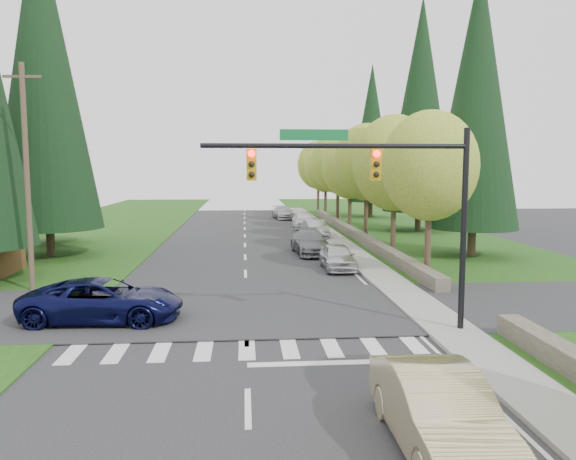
{
  "coord_description": "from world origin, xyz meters",
  "views": [
    {
      "loc": [
        -0.05,
        -13.42,
        5.5
      ],
      "look_at": [
        1.86,
        10.86,
        2.8
      ],
      "focal_mm": 35.0,
      "sensor_mm": 36.0,
      "label": 1
    }
  ],
  "objects": [
    {
      "name": "parked_car_c",
      "position": [
        5.6,
        30.56,
        0.69
      ],
      "size": [
        1.89,
        4.34,
        1.39
      ],
      "primitive_type": "imported",
      "rotation": [
        0.0,
        0.0,
        0.1
      ],
      "color": "#B7B7BC",
      "rests_on": "ground"
    },
    {
      "name": "decid_tree_0",
      "position": [
        9.2,
        14.0,
        5.6
      ],
      "size": [
        4.8,
        4.8,
        8.37
      ],
      "color": "#38281C",
      "rests_on": "ground"
    },
    {
      "name": "sedan_champagne",
      "position": [
        3.69,
        -3.25,
        0.79
      ],
      "size": [
        1.7,
        4.83,
        1.59
      ],
      "primitive_type": "imported",
      "rotation": [
        0.0,
        0.0,
        0.0
      ],
      "color": "beige",
      "rests_on": "ground"
    },
    {
      "name": "decid_tree_4",
      "position": [
        9.3,
        42.0,
        6.06
      ],
      "size": [
        5.4,
        5.4,
        9.18
      ],
      "color": "#38281C",
      "rests_on": "ground"
    },
    {
      "name": "grass_east",
      "position": [
        13.0,
        20.0,
        0.03
      ],
      "size": [
        14.0,
        110.0,
        0.06
      ],
      "primitive_type": "cube",
      "color": "#204412",
      "rests_on": "ground"
    },
    {
      "name": "decid_tree_6",
      "position": [
        9.2,
        56.0,
        5.86
      ],
      "size": [
        5.2,
        5.2,
        8.86
      ],
      "color": "#38281C",
      "rests_on": "ground"
    },
    {
      "name": "parked_car_d",
      "position": [
        5.34,
        36.65,
        0.81
      ],
      "size": [
        1.92,
        4.77,
        1.62
      ],
      "primitive_type": "imported",
      "rotation": [
        0.0,
        0.0,
        0.0
      ],
      "color": "silver",
      "rests_on": "ground"
    },
    {
      "name": "traffic_signal",
      "position": [
        4.37,
        4.5,
        4.98
      ],
      "size": [
        8.7,
        0.37,
        6.8
      ],
      "color": "black",
      "rests_on": "ground"
    },
    {
      "name": "sidewalk_east",
      "position": [
        6.9,
        22.0,
        0.07
      ],
      "size": [
        1.8,
        80.0,
        0.13
      ],
      "primitive_type": "cube",
      "color": "gray",
      "rests_on": "ground"
    },
    {
      "name": "conifer_e_c",
      "position": [
        14.0,
        48.0,
        9.29
      ],
      "size": [
        5.1,
        5.1,
        16.8
      ],
      "color": "#38281C",
      "rests_on": "ground"
    },
    {
      "name": "conifer_w_e",
      "position": [
        -14.0,
        28.0,
        10.29
      ],
      "size": [
        5.78,
        5.78,
        18.8
      ],
      "color": "#38281C",
      "rests_on": "ground"
    },
    {
      "name": "parked_car_e",
      "position": [
        4.2,
        46.97,
        0.67
      ],
      "size": [
        2.45,
        4.83,
        1.34
      ],
      "primitive_type": "imported",
      "rotation": [
        0.0,
        0.0,
        0.13
      ],
      "color": "#A7A7AB",
      "rests_on": "ground"
    },
    {
      "name": "conifer_e_b",
      "position": [
        15.0,
        34.0,
        10.79
      ],
      "size": [
        6.12,
        6.12,
        19.8
      ],
      "color": "#38281C",
      "rests_on": "ground"
    },
    {
      "name": "decid_tree_3",
      "position": [
        9.2,
        35.0,
        5.66
      ],
      "size": [
        5.0,
        5.0,
        8.55
      ],
      "color": "#38281C",
      "rests_on": "ground"
    },
    {
      "name": "stone_wall_north",
      "position": [
        8.6,
        30.0,
        0.35
      ],
      "size": [
        0.7,
        40.0,
        0.7
      ],
      "primitive_type": "cube",
      "color": "#4C4438",
      "rests_on": "ground"
    },
    {
      "name": "cross_street",
      "position": [
        0.0,
        8.0,
        0.0
      ],
      "size": [
        120.0,
        8.0,
        0.1
      ],
      "primitive_type": "cube",
      "color": "#28282B",
      "rests_on": "ground"
    },
    {
      "name": "parked_car_a",
      "position": [
        5.01,
        16.37,
        0.7
      ],
      "size": [
        1.68,
        4.13,
        1.4
      ],
      "primitive_type": "imported",
      "rotation": [
        0.0,
        0.0,
        0.0
      ],
      "color": "silver",
      "rests_on": "ground"
    },
    {
      "name": "decid_tree_5",
      "position": [
        9.1,
        49.0,
        5.53
      ],
      "size": [
        4.8,
        4.8,
        8.3
      ],
      "color": "#38281C",
      "rests_on": "ground"
    },
    {
      "name": "conifer_w_c",
      "position": [
        -12.0,
        22.0,
        11.29
      ],
      "size": [
        6.46,
        6.46,
        20.8
      ],
      "color": "#38281C",
      "rests_on": "ground"
    },
    {
      "name": "decid_tree_1",
      "position": [
        9.3,
        21.0,
        5.8
      ],
      "size": [
        5.2,
        5.2,
        8.8
      ],
      "color": "#38281C",
      "rests_on": "ground"
    },
    {
      "name": "conifer_e_a",
      "position": [
        14.0,
        20.0,
        9.79
      ],
      "size": [
        5.44,
        5.44,
        17.8
      ],
      "color": "#38281C",
      "rests_on": "ground"
    },
    {
      "name": "grass_west",
      "position": [
        -13.0,
        20.0,
        0.03
      ],
      "size": [
        14.0,
        110.0,
        0.06
      ],
      "primitive_type": "cube",
      "color": "#204412",
      "rests_on": "ground"
    },
    {
      "name": "decid_tree_2",
      "position": [
        9.1,
        28.0,
        5.93
      ],
      "size": [
        5.0,
        5.0,
        8.82
      ],
      "color": "#38281C",
      "rests_on": "ground"
    },
    {
      "name": "curb_east",
      "position": [
        6.05,
        22.0,
        0.07
      ],
      "size": [
        0.2,
        80.0,
        0.13
      ],
      "primitive_type": "cube",
      "color": "gray",
      "rests_on": "ground"
    },
    {
      "name": "suv_navy",
      "position": [
        -5.1,
        6.69,
        0.78
      ],
      "size": [
        5.74,
        2.88,
        1.56
      ],
      "primitive_type": "imported",
      "rotation": [
        0.0,
        0.0,
        1.52
      ],
      "color": "#0B0D38",
      "rests_on": "ground"
    },
    {
      "name": "utility_pole",
      "position": [
        -9.5,
        12.0,
        5.14
      ],
      "size": [
        1.6,
        0.24,
        10.0
      ],
      "color": "#473828",
      "rests_on": "ground"
    },
    {
      "name": "parked_car_b",
      "position": [
        4.2,
        22.0,
        0.74
      ],
      "size": [
        2.42,
        5.26,
        1.49
      ],
      "primitive_type": "imported",
      "rotation": [
        0.0,
        0.0,
        0.07
      ],
      "color": "slate",
      "rests_on": "ground"
    },
    {
      "name": "ground",
      "position": [
        0.0,
        0.0,
        0.0
      ],
      "size": [
        120.0,
        120.0,
        0.0
      ],
      "primitive_type": "plane",
      "color": "#28282B",
      "rests_on": "ground"
    }
  ]
}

